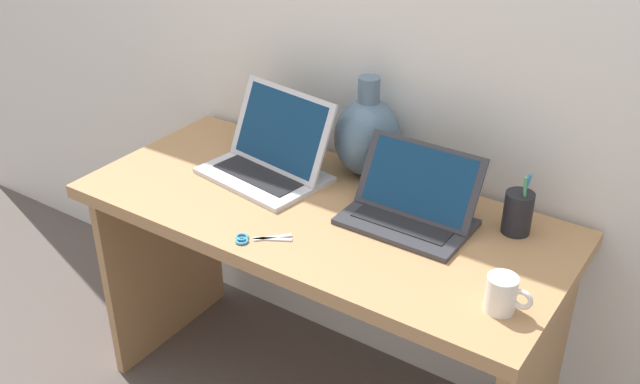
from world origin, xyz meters
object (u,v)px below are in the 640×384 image
laptop_right (412,203)px  scissors (253,239)px  pen_cup (518,212)px  coffee_mug (502,294)px  green_vase (367,136)px  laptop_left (272,154)px

laptop_right → scissors: bearing=-132.8°
pen_cup → laptop_right: bearing=-158.5°
pen_cup → scissors: 0.69m
scissors → coffee_mug: bearing=7.4°
laptop_right → coffee_mug: size_ratio=3.13×
laptop_right → pen_cup: laptop_right is taller
green_vase → coffee_mug: (0.58, -0.40, -0.08)m
laptop_left → coffee_mug: size_ratio=3.64×
laptop_left → coffee_mug: 0.85m
laptop_right → pen_cup: bearing=21.5°
scissors → laptop_left: bearing=119.4°
green_vase → coffee_mug: 0.71m
green_vase → scissors: size_ratio=2.27×
laptop_right → pen_cup: size_ratio=1.95×
laptop_right → coffee_mug: (0.35, -0.23, -0.01)m
laptop_left → pen_cup: bearing=7.2°
coffee_mug → green_vase: bearing=145.8°
coffee_mug → laptop_right: bearing=146.2°
laptop_left → laptop_right: bearing=-1.0°
laptop_right → green_vase: size_ratio=1.11×
laptop_left → coffee_mug: laptop_left is taller
green_vase → laptop_right: bearing=-34.7°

